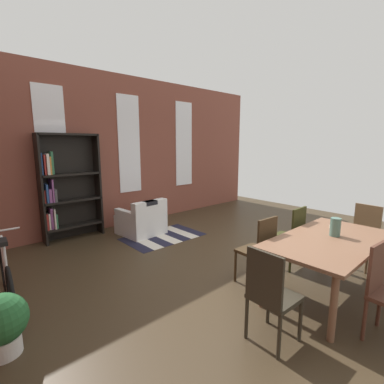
# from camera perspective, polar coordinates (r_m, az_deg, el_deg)

# --- Properties ---
(ground_plane) EXTENTS (9.22, 9.22, 0.00)m
(ground_plane) POSITION_cam_1_polar(r_m,az_deg,el_deg) (4.42, 11.35, -15.44)
(ground_plane) COLOR #3F3120
(back_wall_brick) EXTENTS (8.09, 0.12, 3.39)m
(back_wall_brick) POSITION_cam_1_polar(r_m,az_deg,el_deg) (6.66, -13.10, 8.10)
(back_wall_brick) COLOR brown
(back_wall_brick) RESTS_ON ground
(window_pane_0) EXTENTS (0.55, 0.02, 2.20)m
(window_pane_0) POSITION_cam_1_polar(r_m,az_deg,el_deg) (5.96, -27.01, 8.71)
(window_pane_0) COLOR white
(window_pane_1) EXTENTS (0.55, 0.02, 2.20)m
(window_pane_1) POSITION_cam_1_polar(r_m,az_deg,el_deg) (6.59, -12.86, 9.56)
(window_pane_1) COLOR white
(window_pane_2) EXTENTS (0.55, 0.02, 2.20)m
(window_pane_2) POSITION_cam_1_polar(r_m,az_deg,el_deg) (7.55, -1.69, 9.83)
(window_pane_2) COLOR white
(dining_table) EXTENTS (1.84, 0.98, 0.74)m
(dining_table) POSITION_cam_1_polar(r_m,az_deg,el_deg) (3.84, 26.49, -9.72)
(dining_table) COLOR brown
(dining_table) RESTS_ON ground
(vase_on_table) EXTENTS (0.12, 0.12, 0.23)m
(vase_on_table) POSITION_cam_1_polar(r_m,az_deg,el_deg) (3.91, 27.51, -6.44)
(vase_on_table) COLOR #4C7266
(vase_on_table) RESTS_ON dining_table
(tealight_candle_0) EXTENTS (0.04, 0.04, 0.04)m
(tealight_candle_0) POSITION_cam_1_polar(r_m,az_deg,el_deg) (4.29, 26.81, -6.34)
(tealight_candle_0) COLOR silver
(tealight_candle_0) RESTS_ON dining_table
(dining_chair_far_left) EXTENTS (0.42, 0.42, 0.95)m
(dining_chair_far_left) POSITION_cam_1_polar(r_m,az_deg,el_deg) (3.84, 13.78, -11.25)
(dining_chair_far_left) COLOR #382917
(dining_chair_far_left) RESTS_ON ground
(dining_chair_head_left) EXTENTS (0.41, 0.41, 0.95)m
(dining_chair_head_left) POSITION_cam_1_polar(r_m,az_deg,el_deg) (2.82, 15.88, -19.53)
(dining_chair_head_left) COLOR #2F291F
(dining_chair_head_left) RESTS_ON ground
(dining_chair_far_right) EXTENTS (0.40, 0.40, 0.95)m
(dining_chair_far_right) POSITION_cam_1_polar(r_m,az_deg,el_deg) (4.52, 19.78, -8.30)
(dining_chair_far_right) COLOR #2F3114
(dining_chair_far_right) RESTS_ON ground
(dining_chair_head_right) EXTENTS (0.43, 0.43, 0.95)m
(dining_chair_head_right) POSITION_cam_1_polar(r_m,az_deg,el_deg) (5.06, 31.87, -7.30)
(dining_chair_head_right) COLOR brown
(dining_chair_head_right) RESTS_ON ground
(bookshelf_tall) EXTENTS (1.13, 0.29, 2.08)m
(bookshelf_tall) POSITION_cam_1_polar(r_m,az_deg,el_deg) (5.90, -24.63, 0.97)
(bookshelf_tall) COLOR black
(bookshelf_tall) RESTS_ON ground
(armchair_white) EXTENTS (0.86, 0.86, 0.75)m
(armchair_white) POSITION_cam_1_polar(r_m,az_deg,el_deg) (5.92, -10.28, -5.92)
(armchair_white) COLOR white
(armchair_white) RESTS_ON ground
(bicycle_second) EXTENTS (0.44, 1.63, 0.88)m
(bicycle_second) POSITION_cam_1_polar(r_m,az_deg,el_deg) (3.99, -33.98, -14.65)
(bicycle_second) COLOR black
(bicycle_second) RESTS_ON ground
(potted_plant_by_shelf) EXTENTS (0.45, 0.45, 0.58)m
(potted_plant_by_shelf) POSITION_cam_1_polar(r_m,az_deg,el_deg) (3.19, -34.70, -21.31)
(potted_plant_by_shelf) COLOR silver
(potted_plant_by_shelf) RESTS_ON ground
(striped_rug) EXTENTS (1.56, 0.99, 0.01)m
(striped_rug) POSITION_cam_1_polar(r_m,az_deg,el_deg) (5.76, -5.99, -9.13)
(striped_rug) COLOR #1E1E33
(striped_rug) RESTS_ON ground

